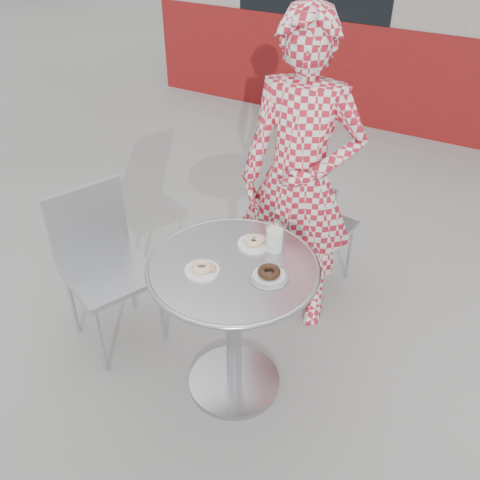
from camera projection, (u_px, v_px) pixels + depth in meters
The scene contains 9 objects.
ground at pixel (240, 383), 2.84m from camera, with size 60.00×60.00×0.00m, color #A5A39D.
bistro_table at pixel (233, 298), 2.50m from camera, with size 0.79×0.79×0.80m.
chair_far at pixel (312, 250), 3.38m from camera, with size 0.45×0.45×0.84m.
chair_left at pixel (114, 299), 2.98m from camera, with size 0.57×0.57×0.91m.
seated_person at pixel (300, 181), 2.82m from camera, with size 0.65×0.43×1.78m, color #AC1A2B.
plate_far at pixel (254, 242), 2.50m from camera, with size 0.16×0.16×0.04m.
plate_near at pixel (203, 269), 2.34m from camera, with size 0.15×0.15×0.04m.
plate_checker at pixel (269, 274), 2.31m from camera, with size 0.17×0.17×0.05m.
milk_cup at pixel (274, 239), 2.44m from camera, with size 0.08×0.08×0.13m.
Camera 1 is at (0.91, -1.64, 2.27)m, focal length 40.00 mm.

